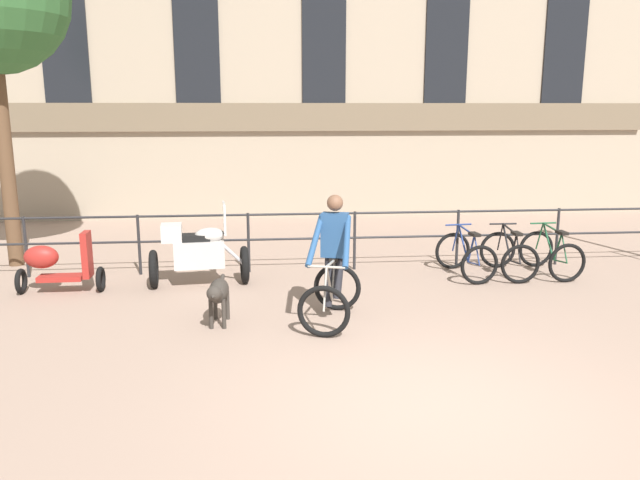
# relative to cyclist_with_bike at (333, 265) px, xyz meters

# --- Properties ---
(ground_plane) EXTENTS (60.00, 60.00, 0.00)m
(ground_plane) POSITION_rel_cyclist_with_bike_xyz_m (0.70, -2.55, -0.76)
(ground_plane) COLOR gray
(canal_railing) EXTENTS (15.05, 0.05, 1.05)m
(canal_railing) POSITION_rel_cyclist_with_bike_xyz_m (0.70, 2.65, -0.05)
(canal_railing) COLOR #232326
(canal_railing) RESTS_ON ground_plane
(building_facade) EXTENTS (18.00, 0.72, 8.89)m
(building_facade) POSITION_rel_cyclist_with_bike_xyz_m (0.70, 8.44, 3.66)
(building_facade) COLOR gray
(building_facade) RESTS_ON ground_plane
(cyclist_with_bike) EXTENTS (0.97, 1.31, 1.70)m
(cyclist_with_bike) POSITION_rel_cyclist_with_bike_xyz_m (0.00, 0.00, 0.00)
(cyclist_with_bike) COLOR black
(cyclist_with_bike) RESTS_ON ground_plane
(dog) EXTENTS (0.30, 0.99, 0.64)m
(dog) POSITION_rel_cyclist_with_bike_xyz_m (-1.53, -0.09, -0.31)
(dog) COLOR #332D28
(dog) RESTS_ON ground_plane
(parked_motorcycle) EXTENTS (1.63, 0.77, 1.35)m
(parked_motorcycle) POSITION_rel_cyclist_with_bike_xyz_m (-1.97, 1.87, -0.20)
(parked_motorcycle) COLOR black
(parked_motorcycle) RESTS_ON ground_plane
(parked_bicycle_near_lamp) EXTENTS (0.79, 1.18, 0.86)m
(parked_bicycle_near_lamp) POSITION_rel_cyclist_with_bike_xyz_m (2.52, 2.00, -0.41)
(parked_bicycle_near_lamp) COLOR black
(parked_bicycle_near_lamp) RESTS_ON ground_plane
(parked_bicycle_mid_left) EXTENTS (0.68, 1.12, 0.86)m
(parked_bicycle_mid_left) POSITION_rel_cyclist_with_bike_xyz_m (3.28, 2.00, -0.41)
(parked_bicycle_mid_left) COLOR black
(parked_bicycle_mid_left) RESTS_ON ground_plane
(parked_bicycle_mid_right) EXTENTS (0.72, 1.15, 0.86)m
(parked_bicycle_mid_right) POSITION_rel_cyclist_with_bike_xyz_m (4.04, 2.00, -0.41)
(parked_bicycle_mid_right) COLOR black
(parked_bicycle_mid_right) RESTS_ON ground_plane
(parked_scooter) EXTENTS (1.29, 0.42, 0.96)m
(parked_scooter) POSITION_rel_cyclist_with_bike_xyz_m (-4.13, 1.66, -0.30)
(parked_scooter) COLOR black
(parked_scooter) RESTS_ON ground_plane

